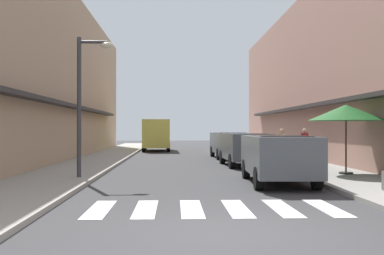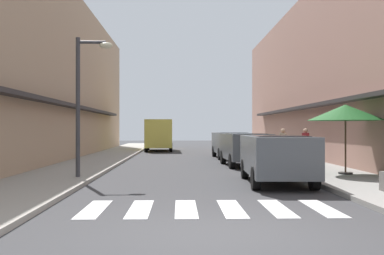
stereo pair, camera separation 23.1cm
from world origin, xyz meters
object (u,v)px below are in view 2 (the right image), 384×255
object	(u,v)px
parked_car_far	(231,142)
pedestrian_walking_far	(283,144)
parked_car_near	(276,153)
street_lamp	(85,90)
pedestrian_walking_near	(306,145)
cafe_umbrella	(345,113)
parked_car_mid	(245,146)
delivery_van	(159,132)

from	to	relation	value
parked_car_far	pedestrian_walking_far	distance (m)	4.62
parked_car_near	pedestrian_walking_far	distance (m)	8.20
street_lamp	pedestrian_walking_near	bearing A→B (deg)	33.81
street_lamp	cafe_umbrella	xyz separation A→B (m)	(8.76, 0.65, -0.71)
parked_car_mid	pedestrian_walking_near	xyz separation A→B (m)	(2.85, 0.41, 0.02)
street_lamp	cafe_umbrella	distance (m)	8.81
cafe_umbrella	parked_car_near	bearing A→B (deg)	-148.03
cafe_umbrella	delivery_van	bearing A→B (deg)	110.75
parked_car_far	pedestrian_walking_far	bearing A→B (deg)	-64.06
street_lamp	cafe_umbrella	bearing A→B (deg)	4.27
delivery_van	cafe_umbrella	bearing A→B (deg)	-69.25
delivery_van	street_lamp	bearing A→B (deg)	-94.35
parked_car_mid	parked_car_far	distance (m)	5.52
cafe_umbrella	pedestrian_walking_near	bearing A→B (deg)	89.03
cafe_umbrella	pedestrian_walking_far	distance (m)	6.40
parked_car_near	pedestrian_walking_far	bearing A→B (deg)	75.72
parked_car_far	street_lamp	size ratio (longest dim) A/B	1.00
delivery_van	pedestrian_walking_near	distance (m)	15.71
parked_car_mid	street_lamp	size ratio (longest dim) A/B	0.91
parked_car_near	parked_car_far	xyz separation A→B (m)	(0.00, 12.11, -0.00)
delivery_van	cafe_umbrella	xyz separation A→B (m)	(7.26, -19.15, 0.82)
parked_car_far	delivery_van	world-z (taller)	delivery_van
delivery_van	street_lamp	size ratio (longest dim) A/B	1.21
delivery_van	cafe_umbrella	distance (m)	20.49
parked_car_near	street_lamp	xyz separation A→B (m)	(-6.00, 1.07, 2.01)
parked_car_far	pedestrian_walking_far	xyz separation A→B (m)	(2.02, -4.16, 0.01)
parked_car_far	pedestrian_walking_near	bearing A→B (deg)	-60.87
parked_car_near	parked_car_far	bearing A→B (deg)	90.00
parked_car_far	pedestrian_walking_far	size ratio (longest dim) A/B	2.87
parked_car_mid	delivery_van	distance (m)	14.98
parked_car_near	parked_car_mid	size ratio (longest dim) A/B	1.11
delivery_van	pedestrian_walking_far	world-z (taller)	delivery_van
cafe_umbrella	street_lamp	bearing A→B (deg)	-175.73
parked_car_far	street_lamp	world-z (taller)	street_lamp
parked_car_mid	delivery_van	size ratio (longest dim) A/B	0.75
pedestrian_walking_far	street_lamp	bearing A→B (deg)	-101.63
parked_car_mid	cafe_umbrella	world-z (taller)	cafe_umbrella
parked_car_mid	parked_car_far	size ratio (longest dim) A/B	0.91
parked_car_far	pedestrian_walking_near	world-z (taller)	pedestrian_walking_near
parked_car_far	pedestrian_walking_far	world-z (taller)	pedestrian_walking_far
parked_car_near	parked_car_far	size ratio (longest dim) A/B	1.01
parked_car_near	cafe_umbrella	bearing A→B (deg)	31.97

